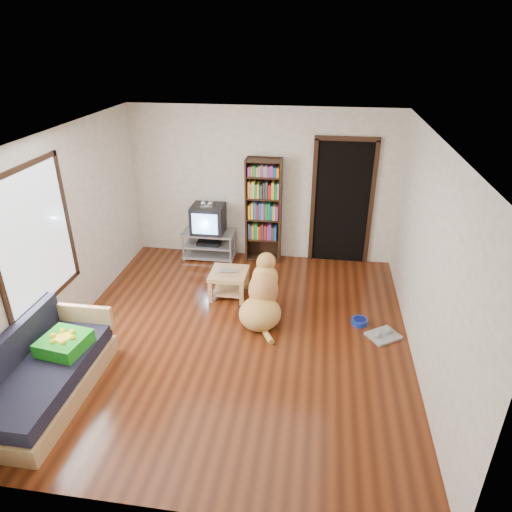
# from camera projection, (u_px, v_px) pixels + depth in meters

# --- Properties ---
(ground) EXTENTS (5.00, 5.00, 0.00)m
(ground) POSITION_uv_depth(u_px,v_px,m) (236.00, 336.00, 6.06)
(ground) COLOR #5D260F
(ground) RESTS_ON ground
(ceiling) EXTENTS (5.00, 5.00, 0.00)m
(ceiling) POSITION_uv_depth(u_px,v_px,m) (232.00, 139.00, 4.91)
(ceiling) COLOR white
(ceiling) RESTS_ON ground
(wall_back) EXTENTS (4.50, 0.00, 4.50)m
(wall_back) POSITION_uv_depth(u_px,v_px,m) (262.00, 185.00, 7.70)
(wall_back) COLOR silver
(wall_back) RESTS_ON ground
(wall_front) EXTENTS (4.50, 0.00, 4.50)m
(wall_front) POSITION_uv_depth(u_px,v_px,m) (168.00, 395.00, 3.27)
(wall_front) COLOR silver
(wall_front) RESTS_ON ground
(wall_left) EXTENTS (0.00, 5.00, 5.00)m
(wall_left) POSITION_uv_depth(u_px,v_px,m) (60.00, 237.00, 5.78)
(wall_left) COLOR silver
(wall_left) RESTS_ON ground
(wall_right) EXTENTS (0.00, 5.00, 5.00)m
(wall_right) POSITION_uv_depth(u_px,v_px,m) (428.00, 260.00, 5.19)
(wall_right) COLOR silver
(wall_right) RESTS_ON ground
(green_cushion) EXTENTS (0.54, 0.54, 0.16)m
(green_cushion) POSITION_uv_depth(u_px,v_px,m) (64.00, 343.00, 5.11)
(green_cushion) COLOR green
(green_cushion) RESTS_ON sofa
(laptop) EXTENTS (0.31, 0.22, 0.02)m
(laptop) POSITION_uv_depth(u_px,v_px,m) (228.00, 272.00, 6.80)
(laptop) COLOR silver
(laptop) RESTS_ON coffee_table
(dog_bowl) EXTENTS (0.22, 0.22, 0.08)m
(dog_bowl) POSITION_uv_depth(u_px,v_px,m) (360.00, 322.00, 6.29)
(dog_bowl) COLOR navy
(dog_bowl) RESTS_ON ground
(grey_rag) EXTENTS (0.51, 0.49, 0.03)m
(grey_rag) POSITION_uv_depth(u_px,v_px,m) (383.00, 336.00, 6.04)
(grey_rag) COLOR gray
(grey_rag) RESTS_ON ground
(window) EXTENTS (0.03, 1.46, 1.70)m
(window) POSITION_uv_depth(u_px,v_px,m) (35.00, 238.00, 5.24)
(window) COLOR white
(window) RESTS_ON wall_left
(doorway) EXTENTS (1.03, 0.05, 2.19)m
(doorway) POSITION_uv_depth(u_px,v_px,m) (342.00, 200.00, 7.59)
(doorway) COLOR black
(doorway) RESTS_ON wall_back
(tv_stand) EXTENTS (0.90, 0.45, 0.50)m
(tv_stand) POSITION_uv_depth(u_px,v_px,m) (209.00, 244.00, 8.05)
(tv_stand) COLOR #99999E
(tv_stand) RESTS_ON ground
(crt_tv) EXTENTS (0.55, 0.52, 0.58)m
(crt_tv) POSITION_uv_depth(u_px,v_px,m) (208.00, 218.00, 7.86)
(crt_tv) COLOR black
(crt_tv) RESTS_ON tv_stand
(bookshelf) EXTENTS (0.60, 0.30, 1.80)m
(bookshelf) POSITION_uv_depth(u_px,v_px,m) (264.00, 205.00, 7.69)
(bookshelf) COLOR black
(bookshelf) RESTS_ON ground
(sofa) EXTENTS (0.80, 1.80, 0.80)m
(sofa) POSITION_uv_depth(u_px,v_px,m) (43.00, 377.00, 4.97)
(sofa) COLOR tan
(sofa) RESTS_ON ground
(coffee_table) EXTENTS (0.55, 0.55, 0.40)m
(coffee_table) POSITION_uv_depth(u_px,v_px,m) (229.00, 279.00, 6.88)
(coffee_table) COLOR tan
(coffee_table) RESTS_ON ground
(dog) EXTENTS (0.62, 1.14, 0.93)m
(dog) POSITION_uv_depth(u_px,v_px,m) (263.00, 297.00, 6.30)
(dog) COLOR gold
(dog) RESTS_ON ground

